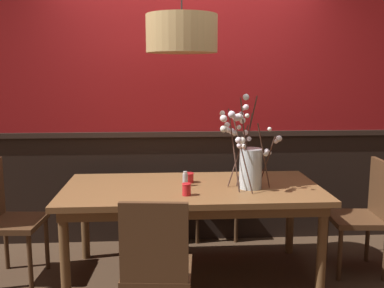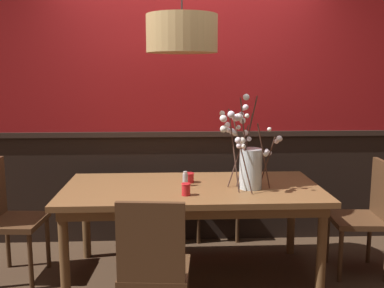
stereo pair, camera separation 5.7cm
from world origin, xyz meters
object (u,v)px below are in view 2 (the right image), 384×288
at_px(chair_head_west_end, 7,213).
at_px(condiment_bottle, 185,179).
at_px(dining_table, 192,196).
at_px(pendant_lamp, 182,34).
at_px(vase_with_blossoms, 249,161).
at_px(chair_far_side_right, 215,185).
at_px(candle_holder_nearer_edge, 186,189).
at_px(chair_near_side_left, 154,265).
at_px(candle_holder_nearer_center, 189,178).
at_px(chair_far_side_left, 161,186).
at_px(chair_head_east_end, 367,212).

height_order(chair_head_west_end, condiment_bottle, chair_head_west_end).
xyz_separation_m(dining_table, pendant_lamp, (-0.07, 0.08, 1.26)).
height_order(dining_table, vase_with_blossoms, vase_with_blossoms).
relative_size(chair_far_side_right, candle_holder_nearer_edge, 9.98).
xyz_separation_m(chair_near_side_left, candle_holder_nearer_center, (0.25, 1.06, 0.27)).
xyz_separation_m(chair_far_side_right, chair_head_west_end, (-1.75, -0.89, 0.03)).
bearing_deg(chair_near_side_left, vase_with_blossoms, 50.59).
distance_m(chair_far_side_right, chair_far_side_left, 0.55).
distance_m(chair_near_side_left, condiment_bottle, 1.02).
xyz_separation_m(chair_far_side_left, condiment_bottle, (0.22, -0.87, 0.28)).
bearing_deg(chair_far_side_right, candle_holder_nearer_edge, -106.09).
bearing_deg(chair_head_west_end, dining_table, -1.16).
xyz_separation_m(chair_near_side_left, chair_head_west_end, (-1.19, 0.96, 0.02)).
xyz_separation_m(chair_head_east_end, condiment_bottle, (-1.48, 0.03, 0.28)).
relative_size(chair_head_east_end, chair_head_west_end, 0.97).
xyz_separation_m(chair_head_west_end, candle_holder_nearer_center, (1.45, 0.09, 0.25)).
bearing_deg(chair_head_east_end, chair_head_west_end, 179.28).
height_order(vase_with_blossoms, condiment_bottle, vase_with_blossoms).
distance_m(dining_table, chair_head_west_end, 1.47).
bearing_deg(dining_table, chair_far_side_left, 106.84).
bearing_deg(chair_head_west_end, chair_head_east_end, -0.72).
distance_m(chair_far_side_left, pendant_lamp, 1.63).
distance_m(candle_holder_nearer_center, condiment_bottle, 0.11).
xyz_separation_m(chair_head_west_end, vase_with_blossoms, (1.90, -0.11, 0.42)).
relative_size(chair_head_east_end, chair_near_side_left, 1.00).
distance_m(dining_table, candle_holder_nearer_center, 0.17).
bearing_deg(chair_far_side_left, chair_far_side_right, 3.11).
bearing_deg(chair_far_side_right, condiment_bottle, -110.38).
height_order(chair_head_east_end, candle_holder_nearer_center, chair_head_east_end).
height_order(chair_far_side_right, chair_head_west_end, chair_head_west_end).
relative_size(chair_near_side_left, candle_holder_nearer_edge, 10.31).
distance_m(chair_far_side_right, pendant_lamp, 1.68).
relative_size(chair_far_side_left, condiment_bottle, 7.96).
bearing_deg(pendant_lamp, chair_head_west_end, -178.07).
distance_m(dining_table, chair_far_side_left, 0.94).
bearing_deg(chair_head_west_end, condiment_bottle, -0.45).
bearing_deg(chair_head_east_end, chair_far_side_right, 141.09).
relative_size(chair_head_east_end, condiment_bottle, 7.91).
bearing_deg(vase_with_blossoms, chair_near_side_left, -129.41).
relative_size(chair_far_side_right, chair_head_west_end, 0.95).
xyz_separation_m(dining_table, chair_head_east_end, (1.43, -0.01, -0.15)).
height_order(chair_far_side_right, pendant_lamp, pendant_lamp).
bearing_deg(vase_with_blossoms, chair_far_side_left, 126.02).
bearing_deg(pendant_lamp, chair_head_east_end, -3.17).
distance_m(chair_far_side_right, chair_near_side_left, 1.93).
xyz_separation_m(vase_with_blossoms, pendant_lamp, (-0.51, 0.15, 0.97)).
bearing_deg(vase_with_blossoms, pendant_lamp, 163.14).
height_order(chair_head_west_end, candle_holder_nearer_edge, chair_head_west_end).
xyz_separation_m(chair_near_side_left, condiment_bottle, (0.22, 0.95, 0.28)).
distance_m(chair_far_side_right, vase_with_blossoms, 1.10).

